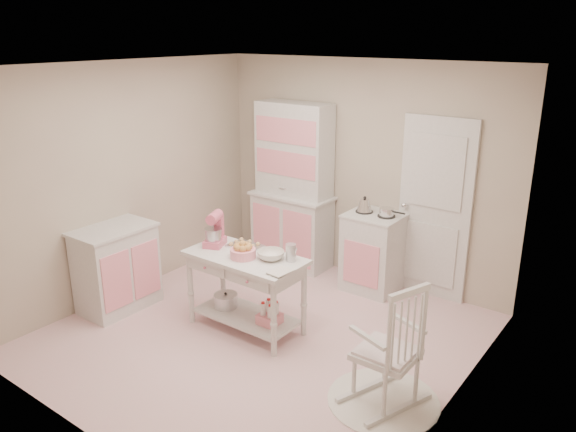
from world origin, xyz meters
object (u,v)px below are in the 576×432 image
(hutch, at_px, (292,186))
(stand_mixer, at_px, (214,230))
(bread_basket, at_px, (243,253))
(work_table, at_px, (246,293))
(stove, at_px, (373,252))
(base_cabinet, at_px, (117,268))
(rocking_chair, at_px, (387,342))

(hutch, distance_m, stand_mixer, 1.64)
(hutch, bearing_deg, bread_basket, -68.99)
(work_table, bearing_deg, hutch, 110.98)
(hutch, xyz_separation_m, bread_basket, (0.65, -1.69, -0.19))
(stove, xyz_separation_m, work_table, (-0.57, -1.59, -0.06))
(base_cabinet, bearing_deg, stove, 46.04)
(stand_mixer, bearing_deg, stove, 35.20)
(rocking_chair, bearing_deg, hutch, 160.97)
(work_table, height_order, stand_mixer, stand_mixer)
(hutch, xyz_separation_m, base_cabinet, (-0.79, -2.11, -0.58))
(hutch, distance_m, base_cabinet, 2.33)
(stand_mixer, bearing_deg, bread_basket, -31.58)
(bread_basket, bearing_deg, work_table, 111.80)
(base_cabinet, height_order, stand_mixer, stand_mixer)
(work_table, distance_m, bread_basket, 0.45)
(bread_basket, bearing_deg, base_cabinet, -163.57)
(stand_mixer, height_order, bread_basket, stand_mixer)
(base_cabinet, height_order, bread_basket, base_cabinet)
(rocking_chair, xyz_separation_m, work_table, (-1.67, 0.24, -0.15))
(stove, xyz_separation_m, rocking_chair, (1.10, -1.83, 0.09))
(base_cabinet, relative_size, stand_mixer, 2.71)
(work_table, height_order, bread_basket, bread_basket)
(hutch, height_order, rocking_chair, hutch)
(bread_basket, bearing_deg, hutch, 111.01)
(work_table, bearing_deg, base_cabinet, -161.52)
(rocking_chair, relative_size, work_table, 0.92)
(rocking_chair, height_order, stand_mixer, stand_mixer)
(bread_basket, bearing_deg, rocking_chair, -6.45)
(hutch, xyz_separation_m, stove, (1.20, -0.05, -0.58))
(base_cabinet, bearing_deg, stand_mixer, 26.31)
(hutch, relative_size, bread_basket, 8.32)
(base_cabinet, height_order, rocking_chair, rocking_chair)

